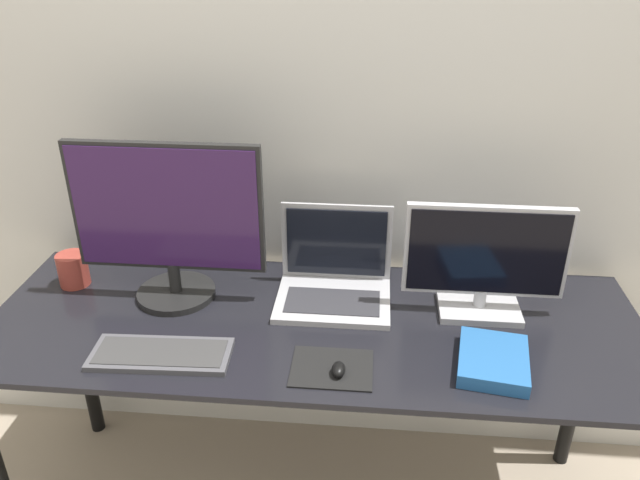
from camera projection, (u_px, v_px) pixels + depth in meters
name	position (u px, v px, depth m)	size (l,w,h in m)	color
wall_back	(326.00, 112.00, 1.91)	(7.00, 0.05, 2.50)	silver
desk	(314.00, 350.00, 1.83)	(1.87, 0.68, 0.75)	black
monitor_left	(168.00, 222.00, 1.79)	(0.56, 0.24, 0.49)	black
monitor_right	(485.00, 262.00, 1.76)	(0.46, 0.16, 0.33)	#B2B2B7
laptop	(334.00, 276.00, 1.88)	(0.34, 0.26, 0.27)	#ADADB2
keyboard	(161.00, 354.00, 1.63)	(0.37, 0.16, 0.02)	#4C4C51
mousepad	(332.00, 368.00, 1.59)	(0.21, 0.17, 0.00)	black
mouse	(338.00, 369.00, 1.56)	(0.03, 0.06, 0.03)	black
book	(493.00, 361.00, 1.59)	(0.20, 0.24, 0.04)	#235B9E
mug	(73.00, 269.00, 1.94)	(0.09, 0.09, 0.10)	#99382D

